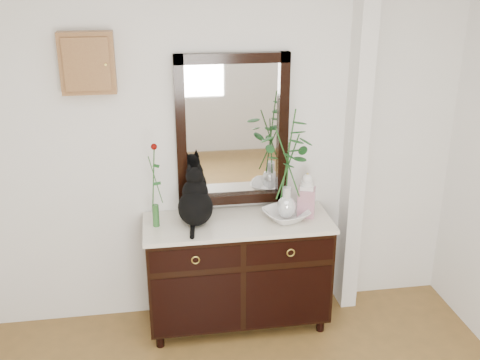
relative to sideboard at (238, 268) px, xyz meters
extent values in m
cube|color=silver|center=(-0.10, 0.25, 0.88)|extent=(3.60, 0.04, 2.70)
cube|color=silver|center=(0.90, 0.17, 0.88)|extent=(0.12, 0.20, 2.70)
cube|color=black|center=(0.00, 0.00, -0.01)|extent=(1.30, 0.50, 0.82)
cube|color=silver|center=(0.00, 0.00, 0.36)|extent=(1.33, 0.52, 0.03)
cube|color=black|center=(0.00, 0.24, 0.97)|extent=(0.80, 0.06, 1.10)
cube|color=white|center=(0.00, 0.25, 0.97)|extent=(0.66, 0.01, 0.96)
cube|color=brown|center=(-0.95, 0.21, 1.48)|extent=(0.35, 0.10, 0.40)
imported|color=white|center=(0.34, -0.03, 0.41)|extent=(0.40, 0.40, 0.08)
camera|label=1|loc=(-0.55, -3.55, 2.07)|focal=42.00mm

